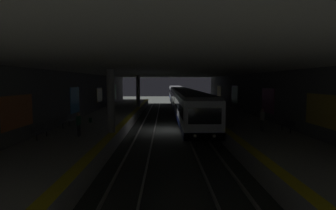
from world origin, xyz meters
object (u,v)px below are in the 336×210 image
object	(u,v)px
bench_right_near	(40,130)
bench_right_far	(107,104)
pillar_near	(111,101)
metro_train	(181,98)
bench_left_mid	(222,102)
person_boarding	(113,100)
person_standing_far	(262,119)
person_walking_mid	(79,124)
bench_left_near	(287,124)
person_waiting_near	(219,104)
pillar_far	(138,91)
bench_right_mid	(65,121)
backpack_on_floor	(90,120)

from	to	relation	value
bench_right_near	bench_right_far	distance (m)	20.22
pillar_near	metro_train	bearing A→B (deg)	-14.33
metro_train	bench_left_mid	world-z (taller)	metro_train
bench_right_far	person_boarding	size ratio (longest dim) A/B	1.10
bench_left_mid	person_standing_far	distance (m)	21.93
person_walking_mid	person_standing_far	size ratio (longest dim) A/B	0.95
bench_left_near	metro_train	bearing A→B (deg)	13.97
person_waiting_near	person_boarding	distance (m)	16.20
pillar_far	person_walking_mid	size ratio (longest dim) A/B	2.88
bench_left_near	bench_right_far	size ratio (longest dim) A/B	1.00
bench_left_mid	bench_right_far	xyz separation A→B (m)	(-4.03, 17.07, 0.00)
metro_train	person_walking_mid	bearing A→B (deg)	162.53
bench_right_mid	pillar_near	bearing A→B (deg)	-118.61
person_boarding	bench_right_mid	bearing A→B (deg)	179.52
bench_left_near	person_boarding	bearing A→B (deg)	38.49
pillar_far	bench_right_near	size ratio (longest dim) A/B	2.68
person_walking_mid	pillar_near	bearing A→B (deg)	-55.94
bench_left_near	bench_right_far	distance (m)	24.84
pillar_far	bench_right_near	xyz separation A→B (m)	(-21.61, 4.18, -1.75)
bench_left_near	backpack_on_floor	bearing A→B (deg)	73.72
backpack_on_floor	bench_left_mid	bearing A→B (deg)	-41.99
person_waiting_near	backpack_on_floor	world-z (taller)	person_waiting_near
bench_right_near	backpack_on_floor	size ratio (longest dim) A/B	4.25
metro_train	person_walking_mid	world-z (taller)	metro_train
bench_right_near	person_boarding	distance (m)	23.43
bench_left_mid	bench_right_far	size ratio (longest dim) A/B	1.00
pillar_far	bench_right_mid	distance (m)	17.92
bench_right_mid	person_waiting_near	size ratio (longest dim) A/B	1.12
bench_left_near	person_waiting_near	size ratio (longest dim) A/B	1.12
person_waiting_near	person_standing_far	bearing A→B (deg)	-178.96
bench_right_near	bench_right_mid	size ratio (longest dim) A/B	1.00
person_standing_far	backpack_on_floor	xyz separation A→B (m)	(4.37, 13.93, -0.70)
pillar_near	bench_right_mid	world-z (taller)	pillar_near
bench_right_near	person_standing_far	distance (m)	15.45
pillar_near	person_boarding	world-z (taller)	pillar_near
bench_left_mid	pillar_near	bearing A→B (deg)	149.93
bench_right_mid	backpack_on_floor	world-z (taller)	bench_right_mid
bench_right_mid	person_waiting_near	world-z (taller)	person_waiting_near
bench_right_near	pillar_far	bearing A→B (deg)	-10.96
pillar_far	person_boarding	xyz separation A→B (m)	(1.82, 4.02, -1.44)
pillar_far	backpack_on_floor	size ratio (longest dim) A/B	11.38
person_standing_far	backpack_on_floor	distance (m)	14.62
metro_train	person_boarding	distance (m)	11.38
bench_left_near	bench_right_near	size ratio (longest dim) A/B	1.00
bench_left_near	person_walking_mid	world-z (taller)	person_walking_mid
bench_right_near	bench_right_mid	xyz separation A→B (m)	(4.27, 0.00, 0.00)
bench_left_mid	person_walking_mid	size ratio (longest dim) A/B	1.08
bench_right_far	pillar_near	bearing A→B (deg)	-167.07
metro_train	bench_right_mid	bearing A→B (deg)	155.32
bench_right_near	person_standing_far	size ratio (longest dim) A/B	1.02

